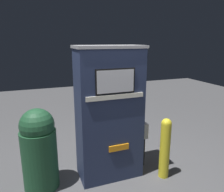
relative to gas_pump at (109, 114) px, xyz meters
The scene contains 4 objects.
ground_plane 1.01m from the gas_pump, 90.68° to the right, with size 14.00×14.00×0.00m, color #4C4C4F.
gas_pump is the anchor object (origin of this frame).
safety_bollard 0.96m from the gas_pump, 25.63° to the right, with size 0.15×0.15×0.93m.
trash_bin 1.08m from the gas_pump, behind, with size 0.48×0.48×1.15m.
Camera 1 is at (-1.02, -2.58, 2.02)m, focal length 35.00 mm.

